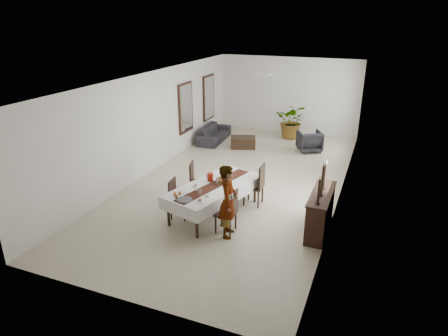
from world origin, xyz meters
TOP-DOWN VIEW (x-y plane):
  - floor at (0.00, 0.00)m, footprint 6.00×12.00m
  - ceiling at (0.00, 0.00)m, footprint 6.00×12.00m
  - wall_back at (0.00, 6.00)m, footprint 6.00×0.02m
  - wall_front at (0.00, -6.00)m, footprint 6.00×0.02m
  - wall_left at (-3.00, 0.00)m, footprint 0.02×12.00m
  - wall_right at (3.00, 0.00)m, footprint 0.02×12.00m
  - dining_table_top at (0.11, -2.27)m, footprint 1.70×2.70m
  - table_leg_fl at (-0.67, -3.29)m, footprint 0.09×0.09m
  - table_leg_fr at (0.22, -3.55)m, footprint 0.09×0.09m
  - table_leg_bl at (-0.01, -1.00)m, footprint 0.09×0.09m
  - table_leg_br at (0.88, -1.25)m, footprint 0.09×0.09m
  - tablecloth_top at (0.11, -2.27)m, footprint 1.94×2.94m
  - tablecloth_drape_left at (-0.48, -2.10)m, footprint 0.76×2.60m
  - tablecloth_drape_right at (0.69, -2.44)m, footprint 0.76×2.60m
  - tablecloth_drape_near at (-0.27, -3.56)m, footprint 1.19×0.35m
  - tablecloth_drape_far at (0.48, -0.98)m, footprint 1.19×0.35m
  - table_runner at (0.11, -2.27)m, footprint 1.08×2.62m
  - red_pitcher at (-0.10, -2.05)m, footprint 0.19×0.19m
  - pitcher_handle at (-0.19, -2.02)m, footprint 0.13×0.05m
  - wine_glass_near at (0.04, -2.96)m, footprint 0.07×0.07m
  - wine_glass_mid at (-0.15, -2.79)m, footprint 0.07×0.07m
  - wine_glass_far at (0.17, -2.24)m, footprint 0.07×0.07m
  - teacup_right at (0.23, -2.96)m, footprint 0.09×0.09m
  - saucer_right at (0.23, -2.96)m, footprint 0.16×0.16m
  - teacup_left at (-0.30, -2.54)m, footprint 0.09×0.09m
  - saucer_left at (-0.30, -2.54)m, footprint 0.16×0.16m
  - plate_near_right at (0.18, -3.27)m, footprint 0.25×0.25m
  - bread_near_right at (0.18, -3.27)m, footprint 0.09×0.09m
  - plate_near_left at (-0.41, -2.94)m, footprint 0.25×0.25m
  - plate_far_left at (-0.06, -1.62)m, footprint 0.25×0.25m
  - serving_tray at (-0.20, -3.33)m, footprint 0.38×0.38m
  - jam_jar_a at (-0.43, -3.29)m, footprint 0.07×0.07m
  - jam_jar_b at (-0.51, -3.20)m, footprint 0.07×0.07m
  - jam_jar_c at (-0.43, -3.12)m, footprint 0.07×0.07m
  - fruit_basket at (0.23, -2.03)m, footprint 0.31×0.31m
  - fruit_red at (0.26, -2.02)m, footprint 0.09×0.09m
  - fruit_green at (0.20, -1.99)m, footprint 0.08×0.08m
  - chair_right_near_seat at (0.72, -3.01)m, footprint 0.45×0.45m
  - chair_right_near_leg_fl at (0.90, -3.20)m, footprint 0.04×0.04m
  - chair_right_near_leg_fr at (0.90, -2.83)m, footprint 0.04×0.04m
  - chair_right_near_leg_bl at (0.54, -3.20)m, footprint 0.04×0.04m
  - chair_right_near_leg_br at (0.54, -2.83)m, footprint 0.04×0.04m
  - chair_right_near_back at (0.92, -3.01)m, footprint 0.04×0.45m
  - chair_right_far_seat at (0.87, -1.37)m, footprint 0.49×0.49m
  - chair_right_far_leg_fl at (1.07, -1.57)m, footprint 0.05×0.05m
  - chair_right_far_leg_fr at (1.07, -1.17)m, footprint 0.05×0.05m
  - chair_right_far_leg_bl at (0.68, -1.57)m, footprint 0.05×0.05m
  - chair_right_far_leg_br at (0.67, -1.17)m, footprint 0.05×0.05m
  - chair_right_far_back at (1.09, -1.37)m, footprint 0.05×0.49m
  - chair_left_near_seat at (-0.61, -2.80)m, footprint 0.47×0.47m
  - chair_left_near_leg_fl at (-0.80, -2.64)m, footprint 0.05×0.05m
  - chair_left_near_leg_fr at (-0.77, -2.99)m, footprint 0.05×0.05m
  - chair_left_near_leg_bl at (-0.45, -2.60)m, footprint 0.05×0.05m
  - chair_left_near_leg_br at (-0.41, -2.95)m, footprint 0.05×0.05m
  - chair_left_near_back at (-0.80, -2.82)m, footprint 0.08×0.43m
  - chair_left_far_seat at (-0.62, -1.63)m, footprint 0.56×0.56m
  - chair_left_far_leg_fl at (-0.85, -1.50)m, footprint 0.06×0.06m
  - chair_left_far_leg_fr at (-0.75, -1.86)m, footprint 0.06×0.06m
  - chair_left_far_leg_bl at (-0.49, -1.40)m, footprint 0.06×0.06m
  - chair_left_far_leg_br at (-0.39, -1.76)m, footprint 0.06×0.06m
  - chair_left_far_back at (-0.82, -1.69)m, footprint 0.16×0.45m
  - woman at (0.84, -3.16)m, footprint 0.54×0.71m
  - sideboard_body at (2.78, -2.17)m, footprint 0.43×1.61m
  - sideboard_top at (2.78, -2.17)m, footprint 0.47×1.67m
  - candlestick_near_base at (2.78, -2.76)m, footprint 0.11×0.11m
  - candlestick_near_shaft at (2.78, -2.76)m, footprint 0.05×0.05m
  - candlestick_near_candle at (2.78, -2.76)m, footprint 0.04×0.04m
  - candlestick_mid_base at (2.78, -2.33)m, footprint 0.11×0.11m
  - candlestick_mid_shaft at (2.78, -2.33)m, footprint 0.05×0.05m
  - candlestick_mid_candle at (2.78, -2.33)m, footprint 0.04×0.04m
  - candlestick_far_base at (2.78, -1.90)m, footprint 0.11×0.11m
  - candlestick_far_shaft at (2.78, -1.90)m, footprint 0.05×0.05m
  - candlestick_far_candle at (2.78, -1.90)m, footprint 0.04×0.04m
  - sofa at (-2.42, 3.57)m, footprint 0.96×2.16m
  - armchair at (1.44, 3.71)m, footprint 1.13×1.14m
  - coffee_table at (-1.02, 3.18)m, footprint 1.10×0.91m
  - potted_plant at (0.43, 5.14)m, footprint 1.36×1.19m
  - mirror_frame_near at (-2.96, 2.20)m, footprint 0.06×1.05m
  - mirror_glass_near at (-2.92, 2.20)m, footprint 0.01×0.90m
  - mirror_frame_far at (-2.96, 4.30)m, footprint 0.06×1.05m
  - mirror_glass_far at (-2.92, 4.30)m, footprint 0.01×0.90m
  - fan_rod at (0.00, 3.00)m, footprint 0.04×0.04m
  - fan_hub at (0.00, 3.00)m, footprint 0.16×0.16m
  - fan_blade_n at (0.00, 3.35)m, footprint 0.10×0.55m
  - fan_blade_s at (0.00, 2.65)m, footprint 0.10×0.55m
  - fan_blade_e at (0.35, 3.00)m, footprint 0.55×0.10m
  - fan_blade_w at (-0.35, 3.00)m, footprint 0.55×0.10m

SIDE VIEW (x-z plane):
  - floor at x=0.00m, z-range 0.00..0.00m
  - coffee_table at x=-1.02m, z-range 0.00..0.42m
  - chair_left_near_leg_fl at x=-0.80m, z-range 0.00..0.43m
  - chair_left_near_leg_fr at x=-0.77m, z-range 0.00..0.43m
  - chair_left_near_leg_bl at x=-0.45m, z-range 0.00..0.43m
  - chair_left_near_leg_br at x=-0.41m, z-range 0.00..0.43m
  - chair_right_near_leg_fl at x=0.90m, z-range 0.00..0.44m
  - chair_right_near_leg_fr at x=0.90m, z-range 0.00..0.44m
  - chair_right_near_leg_bl at x=0.54m, z-range 0.00..0.44m
  - chair_right_near_leg_br at x=0.54m, z-range 0.00..0.44m
  - chair_left_far_leg_fl at x=-0.85m, z-range 0.00..0.45m
  - chair_left_far_leg_fr at x=-0.75m, z-range 0.00..0.45m
  - chair_left_far_leg_bl at x=-0.49m, z-range 0.00..0.45m
  - chair_left_far_leg_br at x=-0.39m, z-range 0.00..0.45m
  - chair_right_far_leg_fl at x=1.07m, z-range 0.00..0.48m
  - chair_right_far_leg_fr at x=1.07m, z-range 0.00..0.48m
  - chair_right_far_leg_bl at x=0.68m, z-range 0.00..0.48m
  - chair_right_far_leg_br at x=0.67m, z-range 0.00..0.48m
  - sofa at x=-2.42m, z-range 0.00..0.62m
  - table_leg_fl at x=-0.67m, z-range 0.00..0.73m
  - table_leg_fr at x=0.22m, z-range 0.00..0.73m
  - table_leg_bl at x=-0.01m, z-range 0.00..0.73m
  - table_leg_br at x=0.88m, z-range 0.00..0.73m
  - armchair at x=1.44m, z-range 0.00..0.77m
  - chair_left_near_seat at x=-0.61m, z-range 0.43..0.48m
  - chair_right_near_seat at x=0.72m, z-range 0.44..0.49m
  - chair_left_far_seat at x=-0.62m, z-range 0.45..0.50m
  - sideboard_body at x=2.78m, z-range 0.00..0.97m
  - chair_right_far_seat at x=0.87m, z-range 0.48..0.54m
  - tablecloth_drape_left at x=-0.48m, z-range 0.48..0.80m
  - tablecloth_drape_right at x=0.69m, z-range 0.48..0.80m
  - tablecloth_drape_near at x=-0.27m, z-range 0.48..0.80m
  - tablecloth_drape_far at x=0.48m, z-range 0.48..0.80m
  - potted_plant at x=0.43m, z-range 0.00..1.45m
  - chair_left_near_back at x=-0.80m, z-range 0.47..1.02m
  - dining_table_top at x=0.11m, z-range 0.73..0.79m
  - chair_right_near_back at x=0.92m, z-range 0.49..1.06m
  - chair_left_far_back at x=-0.82m, z-range 0.50..1.08m
  - tablecloth_top at x=0.11m, z-range 0.78..0.80m
  - table_runner at x=0.11m, z-range 0.80..0.80m
  - saucer_right at x=0.23m, z-range 0.80..0.81m
  - saucer_left at x=-0.30m, z-range 0.80..0.81m
  - plate_near_right at x=0.18m, z-range 0.80..0.81m
  - plate_near_left at x=-0.41m, z-range 0.80..0.81m
  - plate_far_left at x=-0.06m, z-range 0.80..0.81m
  - serving_tray at x=-0.20m, z-range 0.80..0.82m
  - teacup_right at x=0.23m, z-range 0.80..0.86m
  - teacup_left at x=-0.30m, z-range 0.80..0.86m
  - bread_near_right at x=0.18m, z-range 0.79..0.88m
  - jam_jar_a at x=-0.43m, z-range 0.80..0.88m
  - jam_jar_b at x=-0.51m, z-range 0.80..0.88m
  - jam_jar_c at x=-0.43m, z-range 0.80..0.88m
  - chair_right_far_back at x=1.09m, z-range 0.53..1.15m
  - fruit_basket at x=0.23m, z-range 0.80..0.90m
  - woman at x=0.84m, z-range 0.00..1.75m
  - wine_glass_near at x=0.04m, z-range 0.80..0.97m
  - wine_glass_mid at x=-0.15m, z-range 0.80..0.97m
  - wine_glass_far at x=0.17m, z-range 0.80..0.97m
  - red_pitcher at x=-0.10m, z-range 0.80..1.01m
  - pitcher_handle at x=-0.19m, z-range 0.84..0.96m
  - fruit_red at x=0.26m, z-range 0.88..0.97m
  - fruit_green at x=0.20m, z-range 0.89..0.97m
  - sideboard_top at x=2.78m, z-range 0.97..1.00m
  - candlestick_near_base at x=2.78m, z-range 1.00..1.03m
  - candlestick_mid_base at x=2.78m, z-range 1.00..1.03m
  - candlestick_far_base at x=2.78m, z-range 1.00..1.03m
  - candlestick_near_shaft at x=2.78m, z-range 1.03..1.57m
  - candlestick_far_shaft at x=2.78m, z-range 1.03..1.62m
  - candlestick_mid_shaft at x=2.78m, z-range 1.03..1.73m
  - wall_back at x=0.00m, z-range 0.00..3.20m
  - wall_front at x=0.00m, z-range 0.00..3.20m
  - wall_left at x=-3.00m, z-range 0.00..3.20m
  - wall_right at x=3.00m, z-range 0.00..3.20m
  - mirror_frame_near at x=-2.96m, z-range 0.67..2.53m
  - mirror_glass_near at x=-2.92m, z-range 0.75..2.45m
  - mirror_frame_far at x=-2.96m, z-range 0.67..2.53m
  - mirror_glass_far at x=-2.92m, z-range 0.75..2.45m
  - candlestick_near_candle at x=2.78m, z-range 1.57..1.65m
  - candlestick_far_candle at x=2.78m, z-range 1.62..1.71m
  - candlestick_mid_candle at x=2.78m, z-range 1.73..1.81m
  - fan_hub at x=0.00m, z-range 2.86..2.94m
  - fan_blade_n at x=0.00m, z-range 2.89..2.91m
  - fan_blade_s at x=0.00m, z-range 2.89..2.91m
  - fan_blade_e at x=0.35m, z-range 2.89..2.91m
  - fan_blade_w at x=-0.35m, z-range 2.89..2.91m
  - fan_rod at x=0.00m, z-range 3.00..3.20m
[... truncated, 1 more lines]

